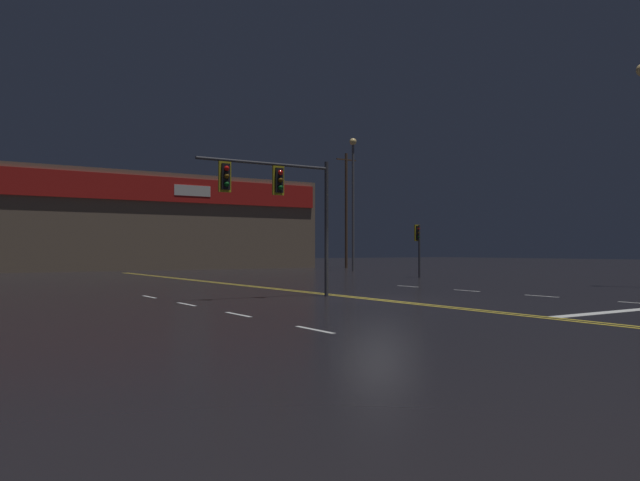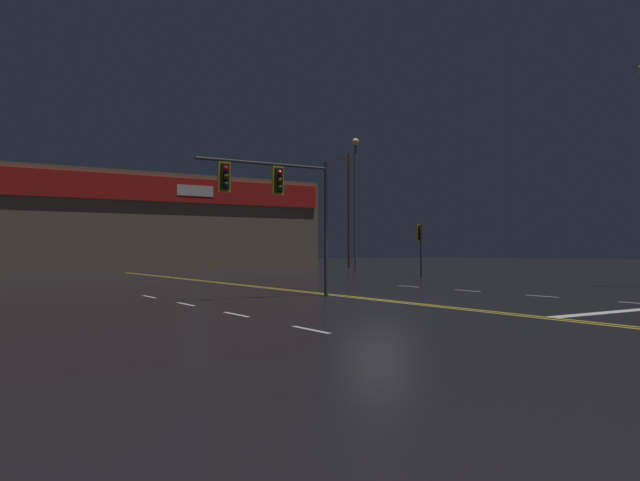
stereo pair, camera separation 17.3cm
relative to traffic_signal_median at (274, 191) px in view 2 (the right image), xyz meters
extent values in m
plane|color=black|center=(2.62, -2.32, -3.65)|extent=(200.00, 200.00, 0.00)
cube|color=gold|center=(2.47, -2.32, -3.65)|extent=(0.12, 60.00, 0.01)
cube|color=gold|center=(2.77, -2.32, -3.65)|extent=(0.12, 60.00, 0.01)
cube|color=silver|center=(-3.30, -7.72, -3.65)|extent=(0.12, 1.40, 0.01)
cube|color=silver|center=(-3.30, -4.12, -3.65)|extent=(0.12, 1.40, 0.01)
cube|color=silver|center=(-3.30, -0.52, -3.65)|extent=(0.12, 1.40, 0.01)
cube|color=silver|center=(-3.30, 3.08, -3.65)|extent=(0.12, 1.40, 0.01)
cube|color=silver|center=(8.53, -7.72, -3.65)|extent=(0.12, 1.40, 0.01)
cube|color=silver|center=(8.53, -4.12, -3.65)|extent=(0.12, 1.40, 0.01)
cube|color=silver|center=(8.53, -0.52, -3.65)|extent=(0.12, 1.40, 0.01)
cube|color=silver|center=(8.53, 3.08, -3.65)|extent=(0.12, 1.40, 0.01)
cylinder|color=#38383D|center=(2.10, 0.01, -1.26)|extent=(0.14, 0.14, 4.79)
cylinder|color=#38383D|center=(-0.36, 0.01, 0.89)|extent=(4.92, 0.10, 0.10)
cube|color=black|center=(0.14, 0.01, 0.35)|extent=(0.28, 0.24, 0.84)
cube|color=gold|center=(0.14, 0.01, 0.35)|extent=(0.42, 0.08, 0.99)
sphere|color=red|center=(0.14, -0.15, 0.60)|extent=(0.17, 0.17, 0.17)
sphere|color=#543707|center=(0.14, -0.15, 0.35)|extent=(0.17, 0.17, 0.17)
sphere|color=#084513|center=(0.14, -0.15, 0.10)|extent=(0.17, 0.17, 0.17)
cube|color=black|center=(-1.83, 0.01, 0.35)|extent=(0.28, 0.24, 0.84)
cube|color=gold|center=(-1.83, 0.01, 0.35)|extent=(0.42, 0.08, 0.99)
sphere|color=red|center=(-1.83, -0.15, 0.60)|extent=(0.17, 0.17, 0.17)
sphere|color=#543707|center=(-1.83, -0.15, 0.35)|extent=(0.17, 0.17, 0.17)
sphere|color=#084513|center=(-1.83, -0.15, 0.10)|extent=(0.17, 0.17, 0.17)
cylinder|color=#38383D|center=(15.29, 9.81, -2.06)|extent=(0.13, 0.13, 3.17)
cube|color=black|center=(15.29, 9.99, -0.95)|extent=(0.28, 0.24, 0.84)
cube|color=gold|center=(15.29, 9.99, -0.95)|extent=(0.42, 0.08, 0.99)
sphere|color=red|center=(15.29, 9.83, -0.70)|extent=(0.17, 0.17, 0.17)
sphere|color=#543707|center=(15.29, 9.83, -0.95)|extent=(0.17, 0.17, 0.17)
sphere|color=#084513|center=(15.29, 9.83, -1.20)|extent=(0.17, 0.17, 0.17)
cylinder|color=#59595E|center=(18.91, 21.61, 1.42)|extent=(0.20, 0.20, 10.13)
sphere|color=#F9D17A|center=(18.91, 21.61, 6.65)|extent=(0.56, 0.56, 0.56)
cube|color=#7A6651|center=(2.62, 36.49, 0.40)|extent=(37.98, 10.00, 8.09)
cube|color=red|center=(2.62, 31.39, 3.03)|extent=(37.22, 0.20, 2.02)
cube|color=white|center=(9.26, 31.34, 3.03)|extent=(3.20, 0.16, 0.90)
cylinder|color=#4C3828|center=(23.93, 29.65, 1.78)|extent=(0.26, 0.26, 10.85)
cube|color=#4C3828|center=(23.93, 29.65, 6.60)|extent=(2.20, 0.12, 0.12)
camera|label=1|loc=(-10.12, -18.47, -2.04)|focal=35.00mm
camera|label=2|loc=(-9.97, -18.56, -2.04)|focal=35.00mm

